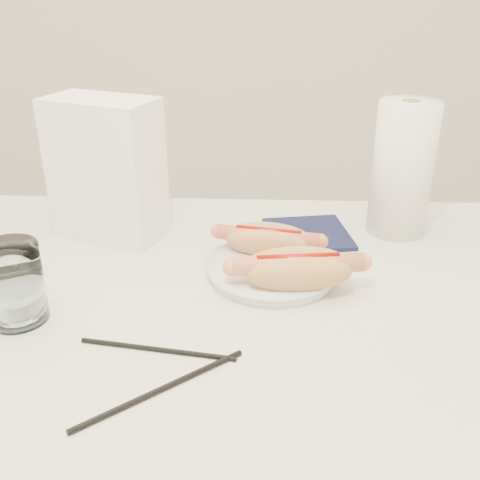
{
  "coord_description": "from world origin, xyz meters",
  "views": [
    {
      "loc": [
        0.1,
        -0.69,
        1.19
      ],
      "look_at": [
        0.07,
        0.06,
        0.82
      ],
      "focal_mm": 41.95,
      "sensor_mm": 36.0,
      "label": 1
    }
  ],
  "objects_px": {
    "hotdog_left": "(268,240)",
    "water_glass": "(13,284)",
    "plate": "(272,270)",
    "napkin_box": "(106,170)",
    "paper_towel_roll": "(402,169)",
    "hotdog_right": "(297,269)",
    "table": "(191,334)"
  },
  "relations": [
    {
      "from": "hotdog_left",
      "to": "water_glass",
      "type": "height_order",
      "value": "water_glass"
    },
    {
      "from": "plate",
      "to": "water_glass",
      "type": "distance_m",
      "value": 0.38
    },
    {
      "from": "water_glass",
      "to": "hotdog_right",
      "type": "bearing_deg",
      "value": 12.13
    },
    {
      "from": "table",
      "to": "napkin_box",
      "type": "distance_m",
      "value": 0.33
    },
    {
      "from": "napkin_box",
      "to": "paper_towel_roll",
      "type": "relative_size",
      "value": 1.03
    },
    {
      "from": "table",
      "to": "plate",
      "type": "xyz_separation_m",
      "value": [
        0.12,
        0.08,
        0.07
      ]
    },
    {
      "from": "plate",
      "to": "hotdog_right",
      "type": "bearing_deg",
      "value": -57.1
    },
    {
      "from": "hotdog_left",
      "to": "hotdog_right",
      "type": "height_order",
      "value": "hotdog_right"
    },
    {
      "from": "table",
      "to": "hotdog_left",
      "type": "distance_m",
      "value": 0.2
    },
    {
      "from": "hotdog_left",
      "to": "hotdog_right",
      "type": "bearing_deg",
      "value": -57.07
    },
    {
      "from": "napkin_box",
      "to": "paper_towel_roll",
      "type": "distance_m",
      "value": 0.52
    },
    {
      "from": "hotdog_left",
      "to": "napkin_box",
      "type": "xyz_separation_m",
      "value": [
        -0.28,
        0.09,
        0.08
      ]
    },
    {
      "from": "table",
      "to": "hotdog_left",
      "type": "height_order",
      "value": "hotdog_left"
    },
    {
      "from": "plate",
      "to": "napkin_box",
      "type": "xyz_separation_m",
      "value": [
        -0.29,
        0.14,
        0.11
      ]
    },
    {
      "from": "plate",
      "to": "paper_towel_roll",
      "type": "bearing_deg",
      "value": 38.08
    },
    {
      "from": "water_glass",
      "to": "table",
      "type": "bearing_deg",
      "value": 13.81
    },
    {
      "from": "water_glass",
      "to": "napkin_box",
      "type": "bearing_deg",
      "value": 77.53
    },
    {
      "from": "plate",
      "to": "napkin_box",
      "type": "height_order",
      "value": "napkin_box"
    },
    {
      "from": "plate",
      "to": "napkin_box",
      "type": "bearing_deg",
      "value": 154.06
    },
    {
      "from": "plate",
      "to": "paper_towel_roll",
      "type": "distance_m",
      "value": 0.31
    },
    {
      "from": "plate",
      "to": "water_glass",
      "type": "bearing_deg",
      "value": -158.59
    },
    {
      "from": "plate",
      "to": "water_glass",
      "type": "relative_size",
      "value": 1.78
    },
    {
      "from": "table",
      "to": "hotdog_right",
      "type": "relative_size",
      "value": 6.22
    },
    {
      "from": "water_glass",
      "to": "paper_towel_roll",
      "type": "height_order",
      "value": "paper_towel_roll"
    },
    {
      "from": "plate",
      "to": "hotdog_right",
      "type": "relative_size",
      "value": 1.03
    },
    {
      "from": "hotdog_right",
      "to": "table",
      "type": "bearing_deg",
      "value": -177.4
    },
    {
      "from": "table",
      "to": "hotdog_right",
      "type": "bearing_deg",
      "value": 9.64
    },
    {
      "from": "hotdog_left",
      "to": "napkin_box",
      "type": "distance_m",
      "value": 0.31
    },
    {
      "from": "plate",
      "to": "table",
      "type": "bearing_deg",
      "value": -146.29
    },
    {
      "from": "plate",
      "to": "paper_towel_roll",
      "type": "xyz_separation_m",
      "value": [
        0.23,
        0.18,
        0.11
      ]
    },
    {
      "from": "water_glass",
      "to": "plate",
      "type": "bearing_deg",
      "value": 21.41
    },
    {
      "from": "water_glass",
      "to": "napkin_box",
      "type": "relative_size",
      "value": 0.46
    }
  ]
}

